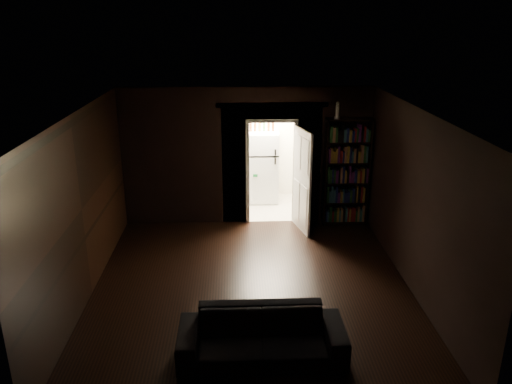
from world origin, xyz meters
TOP-DOWN VIEW (x-y plane):
  - ground at (0.00, 0.00)m, footprint 5.50×5.50m
  - room_walls at (-0.01, 1.07)m, footprint 5.02×5.61m
  - kitchen_alcove at (0.50, 3.87)m, footprint 2.20×1.80m
  - sofa at (0.06, -1.65)m, footprint 2.08×0.90m
  - bookshelf at (2.00, 2.59)m, footprint 0.93×0.41m
  - refrigerator at (0.37, 4.03)m, footprint 0.89×0.85m
  - door at (1.07, 2.32)m, footprint 0.25×0.84m
  - figurine at (1.75, 2.58)m, footprint 0.14×0.14m
  - bottles at (0.37, 3.99)m, footprint 0.64×0.22m

SIDE VIEW (x-z plane):
  - ground at x=0.00m, z-range 0.00..0.00m
  - sofa at x=0.06m, z-range 0.00..0.80m
  - refrigerator at x=0.37m, z-range 0.00..1.65m
  - door at x=1.07m, z-range 0.00..2.05m
  - bookshelf at x=2.00m, z-range 0.00..2.20m
  - kitchen_alcove at x=0.50m, z-range -0.09..2.51m
  - room_walls at x=-0.01m, z-range 0.26..3.10m
  - bottles at x=0.37m, z-range 1.65..1.91m
  - figurine at x=1.75m, z-range 2.20..2.53m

